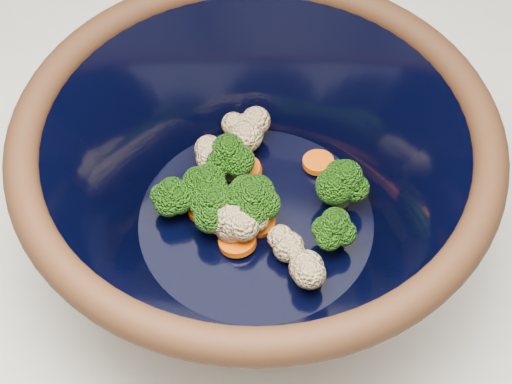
# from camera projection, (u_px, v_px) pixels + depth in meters

# --- Properties ---
(counter) EXTENTS (1.20, 1.20, 0.90)m
(counter) POSITION_uv_depth(u_px,v_px,m) (263.00, 362.00, 1.05)
(counter) COLOR silver
(counter) RESTS_ON ground
(mixing_bowl) EXTENTS (0.45, 0.45, 0.16)m
(mixing_bowl) POSITION_uv_depth(u_px,v_px,m) (256.00, 181.00, 0.57)
(mixing_bowl) COLOR black
(mixing_bowl) RESTS_ON counter
(vegetable_pile) EXTENTS (0.18, 0.15, 0.05)m
(vegetable_pile) POSITION_uv_depth(u_px,v_px,m) (254.00, 193.00, 0.60)
(vegetable_pile) COLOR #608442
(vegetable_pile) RESTS_ON mixing_bowl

